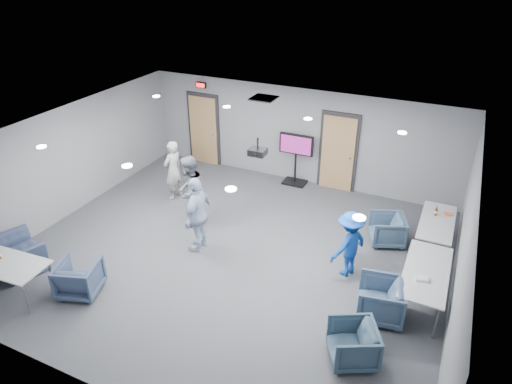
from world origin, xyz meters
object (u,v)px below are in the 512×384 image
at_px(person_a, 173,170).
at_px(projector, 258,152).
at_px(person_c, 198,214).
at_px(table_right_b, 426,273).
at_px(tv_stand, 296,156).
at_px(person_b, 190,191).
at_px(chair_front_b, 16,256).
at_px(chair_right_a, 387,230).
at_px(chair_right_c, 353,344).
at_px(chair_right_b, 380,300).
at_px(table_right_a, 437,223).
at_px(chair_front_a, 79,278).
at_px(bottle_right, 436,212).
at_px(person_d, 349,244).

xyz_separation_m(person_a, projector, (3.05, -1.32, 1.60)).
height_order(person_a, person_c, person_c).
bearing_deg(person_c, table_right_b, 89.32).
bearing_deg(tv_stand, person_b, -116.37).
height_order(chair_front_b, projector, projector).
bearing_deg(person_b, chair_right_a, 90.07).
bearing_deg(chair_right_c, projector, -155.25).
xyz_separation_m(person_b, table_right_b, (5.45, -0.56, -0.19)).
xyz_separation_m(chair_right_a, chair_right_b, (0.35, -2.45, 0.03)).
height_order(chair_right_a, table_right_a, table_right_a).
distance_m(chair_right_c, table_right_b, 2.13).
distance_m(person_b, chair_right_b, 5.00).
xyz_separation_m(person_c, projector, (1.23, 0.42, 1.53)).
distance_m(chair_front_a, table_right_a, 7.50).
relative_size(person_b, chair_right_b, 2.12).
xyz_separation_m(chair_right_a, bottle_right, (0.93, 0.42, 0.48)).
height_order(person_b, chair_front_a, person_b).
xyz_separation_m(chair_right_c, table_right_b, (0.85, 1.92, 0.35)).
xyz_separation_m(chair_right_a, chair_front_b, (-6.78, -4.24, 0.00)).
bearing_deg(person_d, chair_front_a, -30.98).
bearing_deg(table_right_a, person_a, 93.49).
bearing_deg(table_right_a, chair_right_a, 99.97).
xyz_separation_m(chair_front_a, projector, (2.55, 2.69, 2.05)).
distance_m(chair_front_b, table_right_a, 8.95).
distance_m(person_a, chair_right_b, 6.33).
xyz_separation_m(chair_right_b, chair_right_c, (-0.20, -1.19, -0.03)).
bearing_deg(person_d, tv_stand, -116.89).
bearing_deg(chair_right_c, person_d, 170.07).
xyz_separation_m(person_a, tv_stand, (2.63, 2.13, 0.03)).
bearing_deg(person_d, chair_right_a, -172.15).
relative_size(person_a, person_b, 0.92).
relative_size(person_b, chair_front_b, 1.65).
distance_m(chair_right_c, chair_front_b, 6.95).
bearing_deg(chair_front_a, chair_right_b, 179.53).
bearing_deg(chair_front_b, person_b, -106.97).
height_order(person_b, chair_right_b, person_b).
distance_m(person_a, projector, 3.69).
xyz_separation_m(chair_front_b, table_right_a, (7.78, 4.41, 0.34)).
distance_m(person_a, person_d, 5.19).
height_order(chair_front_b, bottle_right, bottle_right).
distance_m(chair_front_a, table_right_b, 6.56).
relative_size(person_c, bottle_right, 7.23).
bearing_deg(person_a, table_right_b, 88.79).
bearing_deg(chair_front_b, chair_right_c, -155.01).
bearing_deg(chair_right_a, chair_front_a, -71.26).
distance_m(chair_right_a, chair_right_b, 2.47).
distance_m(chair_front_b, bottle_right, 9.02).
xyz_separation_m(person_c, bottle_right, (4.67, 2.39, -0.06)).
bearing_deg(bottle_right, person_b, -163.62).
distance_m(chair_right_a, chair_right_c, 3.65).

